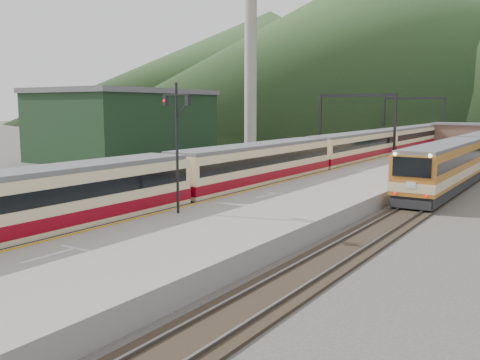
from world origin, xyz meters
The scene contains 16 objects.
track_main centered at (0.00, 40.00, 0.07)m, with size 2.60×200.00×0.23m.
track_far centered at (-5.00, 40.00, 0.07)m, with size 2.60×200.00×0.23m.
track_second centered at (11.50, 40.00, 0.07)m, with size 2.60×200.00×0.23m.
platform centered at (5.60, 38.00, 0.50)m, with size 8.00×100.00×1.00m, color gray.
gantry_near centered at (-2.85, 55.00, 5.59)m, with size 9.55×0.25×8.00m.
gantry_far centered at (-2.85, 80.00, 5.59)m, with size 9.55×0.25×8.00m.
warehouse centered at (-28.00, 42.00, 4.32)m, with size 14.50×20.50×8.60m.
smokestack centered at (-22.00, 62.00, 15.00)m, with size 1.80×1.80×30.00m, color #9E998E.
station_shed centered at (5.60, 78.00, 2.57)m, with size 9.40×4.40×3.10m.
hill_a centered at (-40.00, 190.00, 30.00)m, with size 180.00×180.00×60.00m, color #284623.
hill_d centered at (-120.00, 240.00, 27.50)m, with size 200.00×200.00×55.00m, color #284623.
main_train centered at (0.00, 47.18, 1.96)m, with size 2.84×97.56×3.47m.
second_train centered at (11.50, 45.73, 1.96)m, with size 2.84×38.70×3.47m.
signal_mast centered at (2.73, 14.81, 5.08)m, with size 2.16×0.62×6.67m.
short_signal_b centered at (-3.36, 31.41, 1.46)m, with size 0.26×0.23×2.27m.
short_signal_c centered at (-6.43, 21.35, 1.46)m, with size 0.26×0.22×2.27m.
Camera 1 is at (20.16, -6.32, 6.47)m, focal length 40.00 mm.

